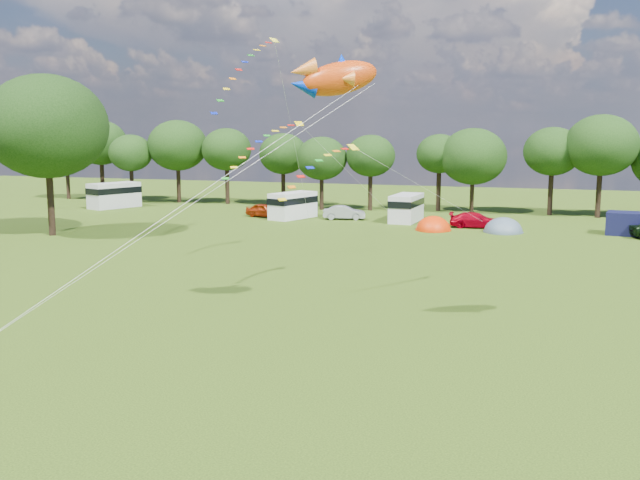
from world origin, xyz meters
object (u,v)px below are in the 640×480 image
(car_b, at_px, (344,213))
(campervan_c, at_px, (406,207))
(campervan_a, at_px, (114,194))
(fish_kite, at_px, (333,78))
(car_a, at_px, (265,210))
(tent_greyblue, at_px, (503,232))
(big_tree, at_px, (46,127))
(tent_orange, at_px, (433,230))
(campervan_b, at_px, (293,205))
(car_c, at_px, (476,220))

(car_b, distance_m, campervan_c, 6.16)
(campervan_a, bearing_deg, campervan_c, -71.50)
(campervan_a, bearing_deg, fish_kite, -114.96)
(car_a, xyz_separation_m, car_b, (8.14, 0.64, -0.01))
(car_b, relative_size, campervan_c, 0.71)
(campervan_c, height_order, tent_greyblue, campervan_c)
(big_tree, relative_size, campervan_c, 2.43)
(car_b, relative_size, tent_greyblue, 1.03)
(tent_orange, bearing_deg, campervan_b, 164.38)
(campervan_a, distance_m, fish_kite, 55.73)
(big_tree, height_order, car_a, big_tree)
(big_tree, distance_m, car_a, 22.58)
(car_b, relative_size, tent_orange, 1.11)
(big_tree, xyz_separation_m, campervan_b, (15.29, 16.92, -7.62))
(car_b, relative_size, campervan_b, 0.67)
(big_tree, distance_m, campervan_a, 22.43)
(campervan_c, bearing_deg, tent_greyblue, -112.90)
(car_b, height_order, campervan_c, campervan_c)
(big_tree, distance_m, tent_orange, 33.79)
(car_c, height_order, tent_orange, car_c)
(big_tree, xyz_separation_m, car_b, (20.39, 17.68, -8.34))
(fish_kite, bearing_deg, tent_greyblue, 55.64)
(tent_orange, bearing_deg, campervan_a, 169.28)
(big_tree, bearing_deg, fish_kite, -33.19)
(car_a, height_order, car_b, car_a)
(campervan_a, height_order, campervan_b, campervan_a)
(car_c, height_order, fish_kite, fish_kite)
(big_tree, relative_size, fish_kite, 3.33)
(tent_orange, height_order, fish_kite, fish_kite)
(big_tree, relative_size, tent_orange, 3.82)
(car_c, relative_size, campervan_c, 0.84)
(car_b, bearing_deg, tent_orange, -129.94)
(tent_orange, bearing_deg, fish_kite, -88.91)
(tent_greyblue, bearing_deg, fish_kite, -99.06)
(car_b, height_order, tent_orange, car_b)
(car_a, distance_m, tent_greyblue, 23.92)
(car_b, relative_size, campervan_a, 0.61)
(campervan_b, height_order, tent_greyblue, campervan_b)
(car_a, height_order, tent_greyblue, car_a)
(campervan_c, relative_size, fish_kite, 1.37)
(tent_orange, height_order, tent_greyblue, tent_greyblue)
(campervan_b, distance_m, fish_kite, 41.07)
(campervan_c, bearing_deg, fish_kite, -170.50)
(tent_orange, distance_m, fish_kite, 34.59)
(tent_greyblue, bearing_deg, car_b, 164.63)
(big_tree, xyz_separation_m, tent_greyblue, (35.89, 13.42, -9.00))
(big_tree, height_order, fish_kite, big_tree)
(car_c, xyz_separation_m, campervan_a, (-40.59, 4.29, 0.83))
(car_a, relative_size, campervan_a, 0.66)
(tent_orange, relative_size, tent_greyblue, 0.92)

